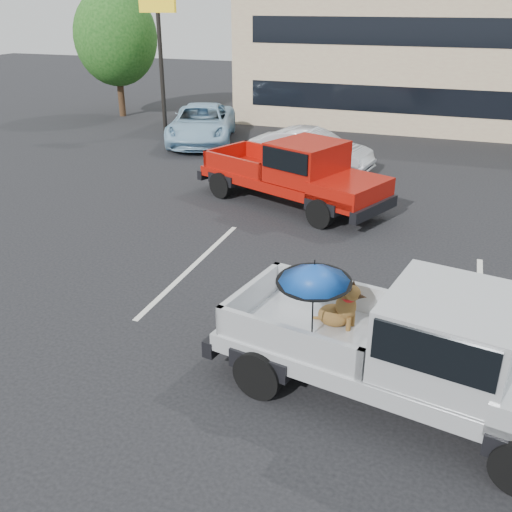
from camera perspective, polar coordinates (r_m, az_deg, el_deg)
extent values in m
plane|color=black|center=(10.13, 4.36, -8.03)|extent=(90.00, 90.00, 0.00)
cube|color=silver|center=(12.71, -6.31, -1.01)|extent=(0.12, 5.00, 0.01)
cube|color=silver|center=(11.66, 21.51, -5.17)|extent=(0.12, 5.00, 0.01)
cube|color=tan|center=(29.39, 20.27, 18.23)|extent=(20.00, 8.00, 6.00)
cube|color=black|center=(25.61, 19.62, 14.20)|extent=(18.00, 0.08, 1.10)
cube|color=black|center=(25.34, 20.52, 20.18)|extent=(18.00, 0.08, 1.10)
cylinder|color=black|center=(25.50, -9.48, 18.59)|extent=(0.18, 0.18, 6.00)
cylinder|color=#332114|center=(30.30, -13.37, 15.73)|extent=(0.32, 0.32, 2.42)
ellipsoid|color=#154513|center=(30.05, -13.86, 20.49)|extent=(3.96, 3.96, 4.55)
cylinder|color=black|center=(8.56, 0.33, -11.66)|extent=(0.80, 0.42, 0.76)
cylinder|color=black|center=(9.93, 5.71, -6.22)|extent=(0.80, 0.42, 0.76)
cube|color=#BABDC1|center=(8.54, 14.55, -10.30)|extent=(5.66, 2.91, 0.28)
cube|color=black|center=(9.54, -1.57, -6.66)|extent=(0.55, 1.96, 0.28)
cube|color=#BABDC1|center=(8.09, 18.79, -7.25)|extent=(1.97, 2.12, 1.05)
cube|color=black|center=(7.99, 18.98, -6.03)|extent=(1.84, 2.19, 0.55)
cube|color=black|center=(8.89, 5.60, -7.55)|extent=(2.61, 2.24, 0.10)
cube|color=#BABDC1|center=(9.44, 7.94, -3.56)|extent=(2.28, 0.54, 0.50)
cube|color=#BABDC1|center=(8.07, 3.01, -8.58)|extent=(2.28, 0.54, 0.50)
cube|color=#BABDC1|center=(9.19, -0.55, -4.15)|extent=(0.45, 1.83, 0.50)
cube|color=#BABDC1|center=(8.42, 12.52, -7.68)|extent=(0.45, 1.83, 0.50)
ellipsoid|color=brown|center=(8.93, 7.82, -5.90)|extent=(0.57, 0.51, 0.34)
cylinder|color=brown|center=(8.80, 9.23, -6.80)|extent=(0.07, 0.07, 0.25)
cylinder|color=brown|center=(8.94, 9.63, -6.31)|extent=(0.07, 0.07, 0.25)
ellipsoid|color=brown|center=(8.77, 8.97, -4.99)|extent=(0.37, 0.34, 0.45)
cylinder|color=red|center=(8.70, 9.16, -4.18)|extent=(0.22, 0.22, 0.04)
sphere|color=brown|center=(8.62, 9.66, -3.68)|extent=(0.24, 0.24, 0.24)
cone|color=black|center=(8.59, 10.49, -4.01)|extent=(0.19, 0.15, 0.12)
cone|color=black|center=(8.52, 9.43, -3.07)|extent=(0.08, 0.08, 0.13)
cone|color=black|center=(8.63, 9.74, -2.74)|extent=(0.08, 0.08, 0.13)
cylinder|color=brown|center=(9.05, 6.68, -6.18)|extent=(0.30, 0.05, 0.10)
cylinder|color=black|center=(8.40, 5.69, -5.07)|extent=(0.02, 0.10, 1.05)
cone|color=#1242A0|center=(8.14, 5.85, -1.73)|extent=(1.10, 1.12, 0.36)
cylinder|color=black|center=(8.08, 5.90, -0.71)|extent=(0.02, 0.02, 0.10)
cylinder|color=black|center=(8.20, 5.81, -2.54)|extent=(1.10, 1.10, 0.09)
cylinder|color=black|center=(17.02, -3.46, 7.10)|extent=(0.82, 0.56, 0.77)
cylinder|color=black|center=(18.30, 0.74, 8.38)|extent=(0.82, 0.56, 0.77)
cylinder|color=black|center=(14.76, 6.47, 4.25)|extent=(0.82, 0.56, 0.77)
cylinder|color=black|center=(16.22, 10.40, 5.86)|extent=(0.82, 0.56, 0.77)
cube|color=#A41109|center=(16.38, 3.47, 7.48)|extent=(5.76, 3.90, 0.28)
cube|color=#A41109|center=(15.19, 9.43, 6.67)|extent=(2.15, 2.37, 0.46)
cube|color=black|center=(14.94, 11.74, 4.63)|extent=(0.96, 1.90, 0.30)
cube|color=black|center=(18.23, -3.38, 8.67)|extent=(0.94, 1.89, 0.28)
cube|color=#A41109|center=(15.86, 5.11, 9.44)|extent=(2.26, 2.36, 1.06)
cube|color=black|center=(15.81, 5.13, 10.15)|extent=(2.16, 2.39, 0.55)
cube|color=black|center=(17.28, -0.32, 8.63)|extent=(2.86, 2.61, 0.10)
cube|color=#A41109|center=(17.84, 1.62, 10.13)|extent=(2.18, 1.00, 0.50)
cube|color=#A41109|center=(16.59, -2.40, 9.03)|extent=(2.18, 1.00, 0.50)
cube|color=#A41109|center=(17.95, -2.96, 10.20)|extent=(0.82, 1.75, 0.50)
cube|color=#A41109|center=(16.49, 2.54, 8.93)|extent=(0.82, 1.75, 0.50)
imported|color=silver|center=(19.89, 5.57, 10.48)|extent=(4.36, 2.11, 1.38)
imported|color=#92BEDB|center=(24.06, -5.44, 13.03)|extent=(3.97, 5.83, 1.48)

